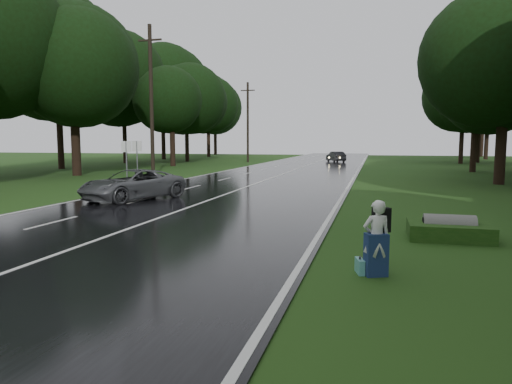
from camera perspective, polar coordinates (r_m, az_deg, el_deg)
ground at (r=13.37m, az=-19.14°, el=-5.82°), size 160.00×160.00×0.00m
road at (r=31.81m, az=1.23°, el=1.47°), size 12.00×140.00×0.04m
lane_center at (r=31.81m, az=1.23°, el=1.51°), size 0.12×140.00×0.01m
grey_car at (r=21.90m, az=-15.09°, el=0.89°), size 4.08×5.49×1.39m
far_car at (r=60.27m, az=9.88°, el=4.35°), size 2.93×4.25×1.33m
hitchhiker at (r=9.68m, az=14.75°, el=-5.87°), size 0.67×0.65×1.56m
suitcase at (r=9.89m, az=12.76°, el=-8.96°), size 0.23×0.45×0.31m
culvert at (r=14.10m, az=22.78°, el=-5.35°), size 1.37×0.69×0.69m
utility_pole_mid at (r=34.66m, az=-12.63°, el=1.69°), size 1.80×0.28×10.99m
utility_pole_far at (r=58.87m, az=-1.02°, el=3.71°), size 1.80×0.28×10.06m
road_sign_a at (r=28.88m, az=-15.68°, el=0.69°), size 0.65×0.10×2.72m
road_sign_b at (r=29.99m, az=-14.45°, el=0.93°), size 0.66×0.10×2.73m
tree_left_d at (r=39.17m, az=-21.32°, el=1.93°), size 9.52×9.52×14.88m
tree_left_e at (r=51.04m, az=-10.27°, el=3.20°), size 8.46×8.46×13.22m
tree_left_f at (r=61.82m, az=-8.53°, el=3.77°), size 9.00×9.00×14.06m
tree_right_d at (r=32.92m, az=27.90°, el=0.86°), size 8.72×8.72×13.63m
tree_right_e at (r=44.82m, az=25.27°, el=2.26°), size 8.03×8.03×12.55m
tree_right_f at (r=60.72m, az=24.03°, el=3.24°), size 9.18×9.18×14.34m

